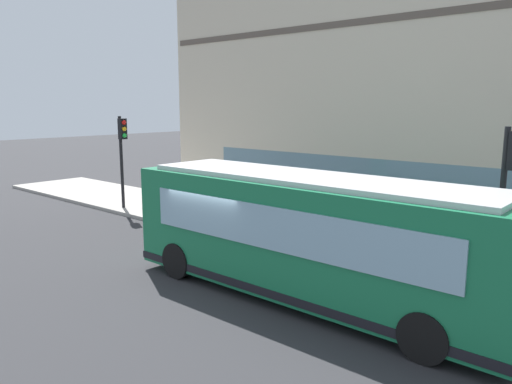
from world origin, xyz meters
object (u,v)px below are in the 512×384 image
fire_hydrant (456,242)px  pedestrian_near_building_entrance (172,190)px  city_bus_nearside (310,238)px  pedestrian_walking_along_curb (305,223)px  traffic_light_near_corner (509,180)px  newspaper_vending_box (285,222)px  pedestrian_by_light_pole (256,209)px  traffic_light_down_block (122,145)px

fire_hydrant → pedestrian_near_building_entrance: 12.01m
city_bus_nearside → pedestrian_walking_along_curb: city_bus_nearside is taller
traffic_light_near_corner → newspaper_vending_box: (1.10, 7.47, -2.39)m
fire_hydrant → pedestrian_by_light_pole: 6.65m
city_bus_nearside → traffic_light_near_corner: bearing=-51.0°
traffic_light_down_block → pedestrian_near_building_entrance: size_ratio=2.64×
fire_hydrant → newspaper_vending_box: (-1.69, 5.40, 0.09)m
pedestrian_near_building_entrance → traffic_light_down_block: bearing=124.4°
pedestrian_by_light_pole → newspaper_vending_box: 1.15m
newspaper_vending_box → city_bus_nearside: bearing=-136.0°
pedestrian_walking_along_curb → pedestrian_by_light_pole: size_ratio=0.95×
city_bus_nearside → traffic_light_near_corner: 4.85m
pedestrian_walking_along_curb → traffic_light_near_corner: bearing=-90.0°
pedestrian_near_building_entrance → traffic_light_near_corner: bearing=-95.2°
traffic_light_near_corner → newspaper_vending_box: size_ratio=4.54×
pedestrian_near_building_entrance → newspaper_vending_box: (-0.18, -6.50, -0.42)m
traffic_light_near_corner → fire_hydrant: (2.80, 2.07, -2.49)m
city_bus_nearside → traffic_light_near_corner: traffic_light_near_corner is taller
traffic_light_near_corner → fire_hydrant: traffic_light_near_corner is taller
fire_hydrant → pedestrian_walking_along_curb: size_ratio=0.47×
pedestrian_by_light_pole → pedestrian_walking_along_curb: bearing=-99.8°
pedestrian_by_light_pole → pedestrian_near_building_entrance: bearing=81.4°
city_bus_nearside → pedestrian_by_light_pole: bearing=54.5°
traffic_light_near_corner → pedestrian_walking_along_curb: bearing=90.0°
pedestrian_near_building_entrance → pedestrian_by_light_pole: 5.79m
city_bus_nearside → pedestrian_near_building_entrance: 11.20m
newspaper_vending_box → traffic_light_down_block: bearing=97.3°
city_bus_nearside → newspaper_vending_box: (4.01, 3.87, -0.95)m
fire_hydrant → pedestrian_near_building_entrance: size_ratio=0.48×
traffic_light_near_corner → traffic_light_down_block: 15.78m
traffic_light_down_block → fire_hydrant: traffic_light_down_block is taller
city_bus_nearside → pedestrian_by_light_pole: (3.32, 4.65, -0.46)m
pedestrian_by_light_pole → city_bus_nearside: bearing=-125.5°
fire_hydrant → pedestrian_near_building_entrance: pedestrian_near_building_entrance is taller
traffic_light_near_corner → newspaper_vending_box: traffic_light_near_corner is taller
pedestrian_walking_along_curb → newspaper_vending_box: 2.03m
pedestrian_by_light_pole → fire_hydrant: bearing=-68.9°
city_bus_nearside → pedestrian_near_building_entrance: bearing=68.0°
traffic_light_down_block → pedestrian_by_light_pole: size_ratio=2.47×
pedestrian_walking_along_curb → pedestrian_by_light_pole: (0.42, 2.42, 0.05)m
pedestrian_walking_along_curb → city_bus_nearside: bearing=-142.5°
traffic_light_down_block → fire_hydrant: bearing=-78.6°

